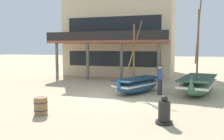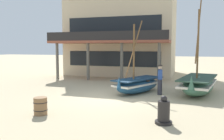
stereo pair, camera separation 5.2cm
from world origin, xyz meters
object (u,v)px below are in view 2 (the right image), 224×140
Objects in this scene: fisherman_by_hull at (160,80)px; harbor_building_main at (123,27)px; fishing_boat_near_left at (198,85)px; wooden_barrel at (40,106)px; fishing_boat_centre_large at (138,85)px; capstan_winch at (164,113)px.

harbor_building_main reaches higher than fisherman_by_hull.
fishing_boat_near_left is 8.78m from wooden_barrel.
fisherman_by_hull is at bearing -158.56° from fishing_boat_near_left.
wooden_barrel is 0.07× the size of harbor_building_main.
wooden_barrel is (-4.05, -5.48, -0.48)m from fisherman_by_hull.
fishing_boat_centre_large reaches higher than fisherman_by_hull.
fishing_boat_centre_large is 2.51× the size of fisherman_by_hull.
fisherman_by_hull is 0.16× the size of harbor_building_main.
wooden_barrel is at bearing -116.27° from fishing_boat_centre_large.
harbor_building_main reaches higher than fishing_boat_centre_large.
capstan_winch reaches higher than wooden_barrel.
capstan_winch is 16.45m from harbor_building_main.
fishing_boat_near_left is at bearing -52.27° from harbor_building_main.
capstan_winch is at bearing -102.86° from fishing_boat_near_left.
fisherman_by_hull is 11.58m from harbor_building_main.
fishing_boat_near_left is 6.05m from capstan_winch.
fishing_boat_centre_large is 1.33m from fisherman_by_hull.
capstan_winch is at bearing 4.73° from wooden_barrel.
harbor_building_main is at bearing 127.73° from fishing_boat_near_left.
harbor_building_main is (-4.88, 9.78, 3.84)m from fisherman_by_hull.
harbor_building_main is at bearing 110.63° from capstan_winch.
fishing_boat_centre_large is 11.11m from harbor_building_main.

